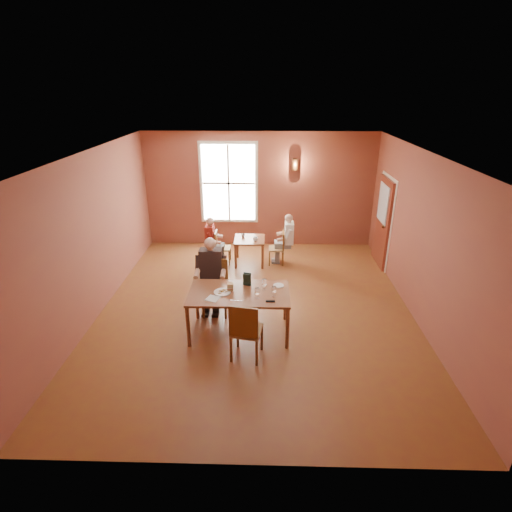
{
  "coord_description": "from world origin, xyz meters",
  "views": [
    {
      "loc": [
        0.19,
        -6.79,
        4.07
      ],
      "look_at": [
        0.0,
        0.2,
        1.05
      ],
      "focal_mm": 28.0,
      "sensor_mm": 36.0,
      "label": 1
    }
  ],
  "objects_px": {
    "diner_main": "(215,281)",
    "chair_empty": "(247,329)",
    "chair_diner_white": "(276,248)",
    "chair_diner_maroon": "(223,247)",
    "diner_maroon": "(222,241)",
    "diner_white": "(278,241)",
    "main_table": "(239,313)",
    "chair_diner_main": "(215,289)",
    "second_table": "(250,251)"
  },
  "relations": [
    {
      "from": "diner_main",
      "to": "chair_empty",
      "type": "xyz_separation_m",
      "value": [
        0.66,
        -1.29,
        -0.18
      ]
    },
    {
      "from": "chair_empty",
      "to": "chair_diner_white",
      "type": "height_order",
      "value": "chair_empty"
    },
    {
      "from": "chair_diner_maroon",
      "to": "diner_maroon",
      "type": "distance_m",
      "value": 0.18
    },
    {
      "from": "diner_white",
      "to": "main_table",
      "type": "bearing_deg",
      "value": 166.31
    },
    {
      "from": "diner_main",
      "to": "chair_empty",
      "type": "relative_size",
      "value": 1.36
    },
    {
      "from": "chair_diner_maroon",
      "to": "main_table",
      "type": "bearing_deg",
      "value": 11.28
    },
    {
      "from": "chair_diner_main",
      "to": "chair_diner_maroon",
      "type": "xyz_separation_m",
      "value": [
        -0.1,
        2.35,
        -0.12
      ]
    },
    {
      "from": "chair_diner_main",
      "to": "second_table",
      "type": "height_order",
      "value": "chair_diner_main"
    },
    {
      "from": "chair_diner_main",
      "to": "diner_white",
      "type": "xyz_separation_m",
      "value": [
        1.23,
        2.35,
        0.08
      ]
    },
    {
      "from": "chair_diner_main",
      "to": "second_table",
      "type": "xyz_separation_m",
      "value": [
        0.55,
        2.35,
        -0.2
      ]
    },
    {
      "from": "main_table",
      "to": "second_table",
      "type": "relative_size",
      "value": 2.39
    },
    {
      "from": "chair_diner_main",
      "to": "main_table",
      "type": "bearing_deg",
      "value": 127.57
    },
    {
      "from": "chair_empty",
      "to": "diner_white",
      "type": "height_order",
      "value": "diner_white"
    },
    {
      "from": "chair_diner_main",
      "to": "second_table",
      "type": "distance_m",
      "value": 2.42
    },
    {
      "from": "chair_diner_white",
      "to": "diner_white",
      "type": "distance_m",
      "value": 0.19
    },
    {
      "from": "chair_empty",
      "to": "chair_diner_maroon",
      "type": "distance_m",
      "value": 3.75
    },
    {
      "from": "chair_empty",
      "to": "second_table",
      "type": "height_order",
      "value": "chair_empty"
    },
    {
      "from": "second_table",
      "to": "chair_diner_white",
      "type": "distance_m",
      "value": 0.66
    },
    {
      "from": "second_table",
      "to": "diner_main",
      "type": "bearing_deg",
      "value": -103.03
    },
    {
      "from": "main_table",
      "to": "chair_diner_white",
      "type": "distance_m",
      "value": 3.08
    },
    {
      "from": "diner_main",
      "to": "chair_diner_maroon",
      "type": "distance_m",
      "value": 2.4
    },
    {
      "from": "main_table",
      "to": "chair_diner_main",
      "type": "bearing_deg",
      "value": 127.57
    },
    {
      "from": "chair_diner_white",
      "to": "diner_maroon",
      "type": "distance_m",
      "value": 1.34
    },
    {
      "from": "second_table",
      "to": "diner_white",
      "type": "bearing_deg",
      "value": 0.0
    },
    {
      "from": "second_table",
      "to": "diner_white",
      "type": "height_order",
      "value": "diner_white"
    },
    {
      "from": "second_table",
      "to": "main_table",
      "type": "bearing_deg",
      "value": -90.98
    },
    {
      "from": "main_table",
      "to": "diner_white",
      "type": "bearing_deg",
      "value": 76.31
    },
    {
      "from": "diner_white",
      "to": "chair_diner_maroon",
      "type": "relative_size",
      "value": 1.48
    },
    {
      "from": "main_table",
      "to": "diner_maroon",
      "type": "bearing_deg",
      "value": 101.83
    },
    {
      "from": "diner_main",
      "to": "chair_diner_white",
      "type": "xyz_separation_m",
      "value": [
        1.2,
        2.38,
        -0.29
      ]
    },
    {
      "from": "chair_empty",
      "to": "chair_diner_main",
      "type": "bearing_deg",
      "value": 127.18
    },
    {
      "from": "chair_empty",
      "to": "chair_diner_maroon",
      "type": "bearing_deg",
      "value": 112.21
    },
    {
      "from": "chair_empty",
      "to": "second_table",
      "type": "distance_m",
      "value": 3.68
    },
    {
      "from": "chair_diner_white",
      "to": "diner_white",
      "type": "relative_size",
      "value": 0.68
    },
    {
      "from": "chair_diner_main",
      "to": "chair_empty",
      "type": "bearing_deg",
      "value": 116.68
    },
    {
      "from": "second_table",
      "to": "chair_empty",
      "type": "bearing_deg",
      "value": -88.27
    },
    {
      "from": "chair_diner_main",
      "to": "diner_white",
      "type": "distance_m",
      "value": 2.66
    },
    {
      "from": "diner_white",
      "to": "chair_diner_maroon",
      "type": "height_order",
      "value": "diner_white"
    },
    {
      "from": "chair_diner_white",
      "to": "diner_maroon",
      "type": "relative_size",
      "value": 0.71
    },
    {
      "from": "chair_diner_white",
      "to": "diner_maroon",
      "type": "height_order",
      "value": "diner_maroon"
    },
    {
      "from": "main_table",
      "to": "chair_diner_maroon",
      "type": "xyz_separation_m",
      "value": [
        -0.6,
        3.0,
        -0.0
      ]
    },
    {
      "from": "chair_empty",
      "to": "main_table",
      "type": "bearing_deg",
      "value": 114.13
    },
    {
      "from": "chair_diner_main",
      "to": "diner_white",
      "type": "height_order",
      "value": "diner_white"
    },
    {
      "from": "diner_white",
      "to": "chair_diner_white",
      "type": "bearing_deg",
      "value": 90.0
    },
    {
      "from": "second_table",
      "to": "chair_diner_maroon",
      "type": "height_order",
      "value": "chair_diner_maroon"
    },
    {
      "from": "second_table",
      "to": "diner_maroon",
      "type": "relative_size",
      "value": 0.63
    },
    {
      "from": "main_table",
      "to": "chair_diner_main",
      "type": "distance_m",
      "value": 0.83
    },
    {
      "from": "diner_main",
      "to": "second_table",
      "type": "bearing_deg",
      "value": -103.03
    },
    {
      "from": "diner_maroon",
      "to": "diner_main",
      "type": "bearing_deg",
      "value": 3.09
    },
    {
      "from": "diner_main",
      "to": "chair_diner_white",
      "type": "height_order",
      "value": "diner_main"
    }
  ]
}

